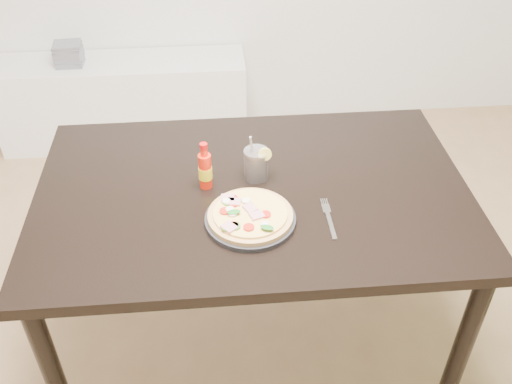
{
  "coord_description": "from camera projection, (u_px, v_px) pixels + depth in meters",
  "views": [
    {
      "loc": [
        -0.29,
        -0.9,
        1.88
      ],
      "look_at": [
        -0.18,
        0.43,
        0.83
      ],
      "focal_mm": 40.0,
      "sensor_mm": 36.0,
      "label": 1
    }
  ],
  "objects": [
    {
      "name": "cola_cup",
      "position": [
        256.0,
        165.0,
        1.86
      ],
      "size": [
        0.09,
        0.08,
        0.17
      ],
      "rotation": [
        0.0,
        0.0,
        0.05
      ],
      "color": "black",
      "rests_on": "dining_table"
    },
    {
      "name": "plate",
      "position": [
        250.0,
        219.0,
        1.71
      ],
      "size": [
        0.27,
        0.27,
        0.02
      ],
      "primitive_type": "cylinder",
      "color": "black",
      "rests_on": "dining_table"
    },
    {
      "name": "media_console",
      "position": [
        124.0,
        101.0,
        3.3
      ],
      "size": [
        1.4,
        0.34,
        0.5
      ],
      "primitive_type": "cube",
      "color": "white",
      "rests_on": "ground"
    },
    {
      "name": "dining_table",
      "position": [
        253.0,
        208.0,
        1.9
      ],
      "size": [
        1.4,
        0.9,
        0.75
      ],
      "color": "black",
      "rests_on": "ground"
    },
    {
      "name": "hot_sauce_bottle",
      "position": [
        205.0,
        170.0,
        1.81
      ],
      "size": [
        0.04,
        0.04,
        0.17
      ],
      "rotation": [
        0.0,
        0.0,
        -0.07
      ],
      "color": "red",
      "rests_on": "dining_table"
    },
    {
      "name": "pizza",
      "position": [
        249.0,
        215.0,
        1.7
      ],
      "size": [
        0.26,
        0.26,
        0.03
      ],
      "color": "tan",
      "rests_on": "plate"
    },
    {
      "name": "fork",
      "position": [
        329.0,
        217.0,
        1.73
      ],
      "size": [
        0.02,
        0.19,
        0.0
      ],
      "rotation": [
        0.0,
        0.0,
        -0.0
      ],
      "color": "silver",
      "rests_on": "dining_table"
    },
    {
      "name": "cd_stack",
      "position": [
        69.0,
        54.0,
        3.08
      ],
      "size": [
        0.14,
        0.12,
        0.13
      ],
      "color": "slate",
      "rests_on": "media_console"
    }
  ]
}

